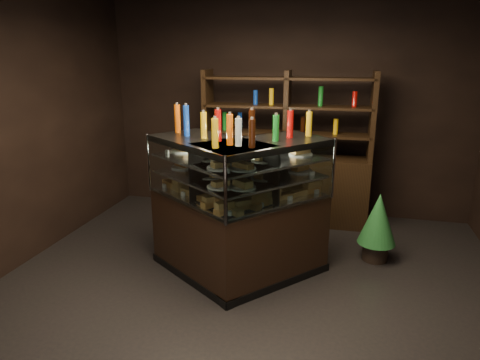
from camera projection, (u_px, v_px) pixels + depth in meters
The scene contains 7 objects.
ground at pixel (245, 298), 3.99m from camera, with size 5.00×5.00×0.00m, color black.
room_shell at pixel (246, 86), 3.44m from camera, with size 5.02×5.02×3.01m.
display_case at pixel (236, 232), 4.30m from camera, with size 1.90×1.40×1.42m.
food_display at pixel (236, 178), 4.13m from camera, with size 1.53×0.99×0.44m.
bottles_top at pixel (236, 126), 4.00m from camera, with size 1.35×0.85×0.30m.
potted_conifer at pixel (378, 218), 4.60m from camera, with size 0.41×0.41×0.87m.
back_shelving at pixel (285, 177), 5.71m from camera, with size 2.18×0.47×2.00m.
Camera 1 is at (0.79, -3.43, 2.19)m, focal length 32.00 mm.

